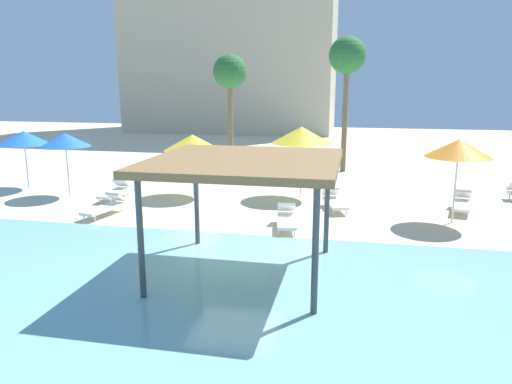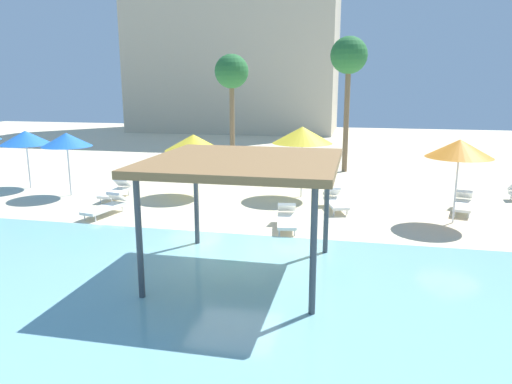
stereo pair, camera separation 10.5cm
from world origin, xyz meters
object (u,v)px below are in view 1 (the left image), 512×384
object	(u,v)px
beach_umbrella_orange_3	(459,148)
palm_tree_0	(347,59)
lounge_chair_4	(106,206)
palm_tree_1	(230,74)
shade_pavilion	(245,165)
beach_umbrella_blue_7	(24,138)
beach_umbrella_yellow_2	(192,142)
beach_umbrella_blue_0	(65,140)
lounge_chair_3	(462,203)
lounge_chair_6	(287,218)
lounge_chair_5	(334,200)
lounge_chair_0	(116,191)
beach_umbrella_yellow_1	(301,135)

from	to	relation	value
beach_umbrella_orange_3	palm_tree_0	world-z (taller)	palm_tree_0
lounge_chair_4	palm_tree_1	size ratio (longest dim) A/B	0.32
shade_pavilion	beach_umbrella_blue_7	size ratio (longest dim) A/B	1.72
palm_tree_0	lounge_chair_4	bearing A→B (deg)	-127.21
beach_umbrella_orange_3	palm_tree_0	xyz separation A→B (m)	(-3.97, 9.16, 3.30)
shade_pavilion	palm_tree_0	size ratio (longest dim) A/B	0.64
beach_umbrella_yellow_2	lounge_chair_4	bearing A→B (deg)	-120.39
beach_umbrella_orange_3	beach_umbrella_blue_0	bearing A→B (deg)	176.26
beach_umbrella_blue_7	palm_tree_1	bearing A→B (deg)	47.55
beach_umbrella_blue_7	palm_tree_1	xyz separation A→B (m)	(7.37, 8.05, 2.86)
shade_pavilion	lounge_chair_3	world-z (taller)	shade_pavilion
beach_umbrella_blue_0	beach_umbrella_blue_7	size ratio (longest dim) A/B	1.02
lounge_chair_6	lounge_chair_5	bearing A→B (deg)	143.59
shade_pavilion	lounge_chair_0	distance (m)	10.02
beach_umbrella_yellow_2	beach_umbrella_blue_7	world-z (taller)	beach_umbrella_blue_7
lounge_chair_4	beach_umbrella_orange_3	bearing A→B (deg)	107.97
lounge_chair_5	palm_tree_1	bearing A→B (deg)	-160.75
beach_umbrella_blue_7	lounge_chair_0	xyz separation A→B (m)	(4.84, -1.05, -1.95)
palm_tree_1	beach_umbrella_yellow_1	bearing A→B (deg)	-55.84
shade_pavilion	beach_umbrella_blue_0	world-z (taller)	shade_pavilion
lounge_chair_4	lounge_chair_6	bearing A→B (deg)	98.95
lounge_chair_3	lounge_chair_5	size ratio (longest dim) A/B	1.00
beach_umbrella_blue_0	beach_umbrella_blue_7	xyz separation A→B (m)	(-2.66, 0.95, -0.08)
beach_umbrella_yellow_2	shade_pavilion	bearing A→B (deg)	-62.84
shade_pavilion	lounge_chair_6	distance (m)	4.79
beach_umbrella_blue_7	shade_pavilion	bearing A→B (deg)	-33.23
beach_umbrella_blue_0	lounge_chair_6	distance (m)	10.24
lounge_chair_4	beach_umbrella_yellow_1	bearing A→B (deg)	134.22
palm_tree_1	lounge_chair_3	bearing A→B (deg)	-37.14
lounge_chair_0	lounge_chair_3	bearing A→B (deg)	92.99
beach_umbrella_yellow_1	lounge_chair_3	bearing A→B (deg)	-10.64
lounge_chair_3	beach_umbrella_yellow_1	bearing A→B (deg)	-88.13
beach_umbrella_blue_0	lounge_chair_4	size ratio (longest dim) A/B	1.34
lounge_chair_3	lounge_chair_4	bearing A→B (deg)	-63.53
beach_umbrella_yellow_1	palm_tree_0	distance (m)	7.32
beach_umbrella_yellow_2	palm_tree_1	bearing A→B (deg)	93.21
palm_tree_0	lounge_chair_6	bearing A→B (deg)	-97.82
lounge_chair_0	lounge_chair_5	xyz separation A→B (m)	(8.91, 0.14, 0.00)
shade_pavilion	lounge_chair_5	size ratio (longest dim) A/B	2.24
beach_umbrella_yellow_2	lounge_chair_3	bearing A→B (deg)	-2.29
lounge_chair_3	lounge_chair_5	distance (m)	4.69
beach_umbrella_orange_3	palm_tree_0	size ratio (longest dim) A/B	0.41
beach_umbrella_blue_0	lounge_chair_3	bearing A→B (deg)	2.39
beach_umbrella_orange_3	lounge_chair_4	bearing A→B (deg)	-172.88
shade_pavilion	lounge_chair_0	size ratio (longest dim) A/B	2.34
lounge_chair_3	beach_umbrella_blue_7	bearing A→B (deg)	-78.41
beach_umbrella_yellow_2	lounge_chair_4	world-z (taller)	beach_umbrella_yellow_2
beach_umbrella_orange_3	lounge_chair_5	size ratio (longest dim) A/B	1.44
beach_umbrella_yellow_1	beach_umbrella_yellow_2	xyz separation A→B (m)	(-4.44, -0.73, -0.33)
lounge_chair_5	palm_tree_0	xyz separation A→B (m)	(0.07, 8.13, 5.52)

